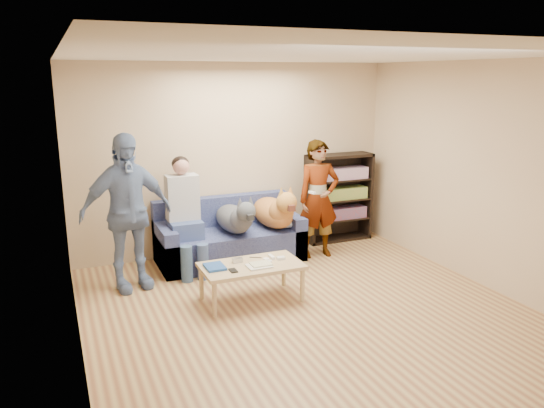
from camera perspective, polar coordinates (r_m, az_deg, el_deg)
name	(u,v)px	position (r m, az deg, el deg)	size (l,w,h in m)	color
ground	(318,320)	(5.53, 4.96, -12.37)	(5.00, 5.00, 0.00)	#905D3D
ceiling	(324,55)	(4.98, 5.60, 15.63)	(5.00, 5.00, 0.00)	white
wall_back	(235,159)	(7.36, -3.96, 4.87)	(4.50, 4.50, 0.00)	tan
wall_front	(540,291)	(3.22, 26.91, -8.37)	(4.50, 4.50, 0.00)	tan
wall_left	(71,220)	(4.52, -20.80, -1.65)	(5.00, 5.00, 0.00)	tan
wall_right	(499,179)	(6.46, 23.19, 2.54)	(5.00, 5.00, 0.00)	tan
blanket	(286,222)	(7.16, 1.53, -1.97)	(0.38, 0.32, 0.13)	silver
person_standing_right	(318,199)	(7.17, 5.02, 0.53)	(0.58, 0.38, 1.60)	gray
person_standing_left	(126,213)	(6.23, -15.39, -0.90)	(1.07, 0.44, 1.82)	#7085B3
held_controller	(312,193)	(6.87, 4.35, 1.24)	(0.04, 0.11, 0.03)	white
notebook_blue	(215,267)	(5.74, -6.18, -6.73)	(0.20, 0.26, 0.03)	#1A4494
papers	(259,266)	(5.74, -1.41, -6.68)	(0.26, 0.20, 0.01)	silver
magazine	(261,264)	(5.76, -1.20, -6.45)	(0.22, 0.17, 0.01)	beige
camera_silver	(237,260)	(5.87, -3.75, -6.04)	(0.11, 0.06, 0.05)	#AEAEB2
controller_a	(271,257)	(5.99, -0.06, -5.70)	(0.04, 0.13, 0.03)	white
controller_b	(281,258)	(5.96, 0.95, -5.84)	(0.09, 0.06, 0.03)	silver
headphone_cup_a	(269,262)	(5.86, -0.33, -6.21)	(0.07, 0.07, 0.02)	silver
headphone_cup_b	(266,259)	(5.93, -0.62, -5.97)	(0.07, 0.07, 0.02)	white
pen_orange	(255,269)	(5.67, -1.85, -7.00)	(0.01, 0.01, 0.14)	orange
pen_black	(256,257)	(6.01, -1.77, -5.76)	(0.01, 0.01, 0.14)	black
wallet	(233,270)	(5.63, -4.20, -7.14)	(0.07, 0.12, 0.01)	black
sofa	(229,240)	(7.14, -4.67, -3.83)	(1.90, 0.85, 0.82)	#515B93
person_seated	(185,211)	(6.73, -9.38, -0.71)	(0.40, 0.73, 1.47)	#3F4B8B
dog_gray	(236,218)	(6.87, -3.92, -1.51)	(0.39, 1.24, 0.57)	#4E5058
dog_tan	(275,211)	(7.09, 0.35, -0.79)	(0.44, 1.18, 0.64)	#B66F37
coffee_table	(251,268)	(5.83, -2.23, -6.92)	(1.10, 0.60, 0.42)	tan
bookshelf	(338,195)	(7.96, 7.13, 0.92)	(1.00, 0.34, 1.30)	black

